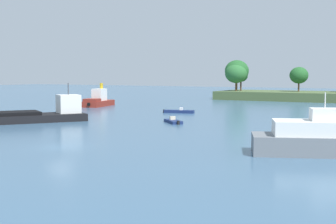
# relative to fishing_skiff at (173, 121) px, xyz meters

# --- Properties ---
(ground_plane) EXTENTS (400.00, 400.00, 0.00)m
(ground_plane) POSITION_rel_fishing_skiff_xyz_m (1.30, -25.40, -0.24)
(ground_plane) COLOR #3D607F
(treeline_island) EXTENTS (58.98, 17.89, 10.81)m
(treeline_island) POSITION_rel_fishing_skiff_xyz_m (7.52, 67.62, 2.81)
(treeline_island) COLOR #4C6038
(treeline_island) RESTS_ON ground
(fishing_skiff) EXTENTS (4.35, 4.27, 0.92)m
(fishing_skiff) POSITION_rel_fishing_skiff_xyz_m (0.00, 0.00, 0.00)
(fishing_skiff) COLOR navy
(fishing_skiff) RESTS_ON ground
(tugboat) EXTENTS (5.46, 10.23, 5.01)m
(tugboat) POSITION_rel_fishing_skiff_xyz_m (-31.21, 23.00, 1.04)
(tugboat) COLOR maroon
(tugboat) RESTS_ON ground
(small_motorboat) EXTENTS (5.77, 2.49, 1.02)m
(small_motorboat) POSITION_rel_fishing_skiff_xyz_m (-7.49, 15.84, 0.05)
(small_motorboat) COLOR navy
(small_motorboat) RESTS_ON ground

